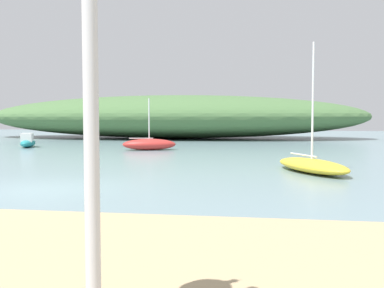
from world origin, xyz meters
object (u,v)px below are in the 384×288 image
at_px(sailboat_near_shore, 149,144).
at_px(motorboat_inner_mooring, 28,142).
at_px(mast_structure, 58,5).
at_px(sailboat_west_reach, 312,165).

bearing_deg(sailboat_near_shore, motorboat_inner_mooring, 171.78).
bearing_deg(sailboat_near_shore, mast_structure, -77.39).
bearing_deg(motorboat_inner_mooring, sailboat_west_reach, -32.45).
relative_size(mast_structure, sailboat_near_shore, 0.92).
distance_m(mast_structure, motorboat_inner_mooring, 28.74).
xyz_separation_m(sailboat_near_shore, sailboat_west_reach, (8.83, -10.06, -0.09)).
height_order(mast_structure, motorboat_inner_mooring, mast_structure).
relative_size(sailboat_near_shore, motorboat_inner_mooring, 1.29).
bearing_deg(mast_structure, motorboat_inner_mooring, 119.96).
bearing_deg(motorboat_inner_mooring, mast_structure, -60.04).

